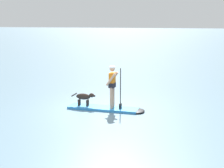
# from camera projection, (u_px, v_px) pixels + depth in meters

# --- Properties ---
(ground_plane) EXTENTS (400.00, 400.00, 0.00)m
(ground_plane) POSITION_uv_depth(u_px,v_px,m) (103.00, 109.00, 13.22)
(ground_plane) COLOR slate
(paddleboard) EXTENTS (3.27, 1.04, 0.10)m
(paddleboard) POSITION_uv_depth(u_px,v_px,m) (108.00, 109.00, 13.15)
(paddleboard) COLOR #338CD8
(paddleboard) RESTS_ON ground_plane
(person_paddler) EXTENTS (0.63, 0.51, 1.75)m
(person_paddler) POSITION_uv_depth(u_px,v_px,m) (113.00, 84.00, 12.90)
(person_paddler) COLOR tan
(person_paddler) RESTS_ON paddleboard
(dog) EXTENTS (1.09, 0.28, 0.56)m
(dog) POSITION_uv_depth(u_px,v_px,m) (84.00, 97.00, 13.36)
(dog) COLOR #2D231E
(dog) RESTS_ON paddleboard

